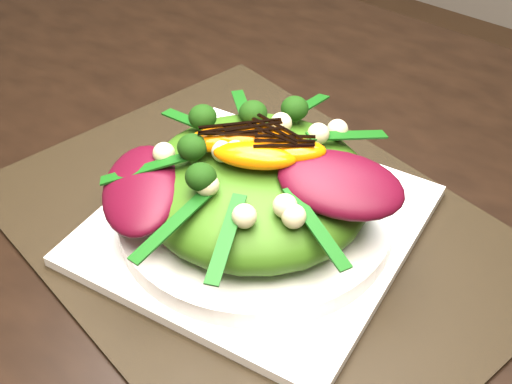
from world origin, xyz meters
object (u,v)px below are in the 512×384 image
Objects in this scene: plate_base at (256,224)px; orange_segment at (258,122)px; lettuce_mound at (256,187)px; salad_bowl at (256,213)px; placemat at (256,230)px; dining_table at (338,289)px.

plate_base is 0.09m from orange_segment.
orange_segment is at bearing 125.37° from lettuce_mound.
plate_base is 3.86× the size of orange_segment.
salad_bowl is 0.03m from lettuce_mound.
placemat is 0.02m from salad_bowl.
dining_table is 6.74× the size of salad_bowl.
plate_base reaches higher than placemat.
dining_table reaches higher than orange_segment.
salad_bowl reaches higher than placemat.
lettuce_mound is at bearing 0.00° from placemat.
lettuce_mound is at bearing -54.63° from orange_segment.
placemat is 0.05m from lettuce_mound.
salad_bowl is (0.00, 0.00, 0.01)m from plate_base.
lettuce_mound is (-0.09, -0.00, 0.07)m from dining_table.
placemat is 1.76× the size of plate_base.
dining_table is 0.09m from plate_base.
dining_table reaches higher than placemat.
orange_segment is (-0.11, 0.03, 0.11)m from dining_table.
salad_bowl is at bearing 0.00° from placemat.
dining_table is at bearing 1.89° from plate_base.
orange_segment is (-0.02, 0.03, 0.07)m from salad_bowl.
orange_segment reaches higher than placemat.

